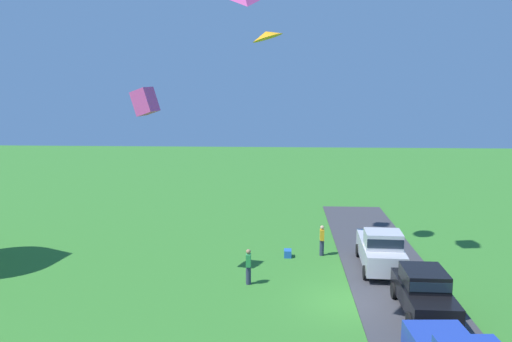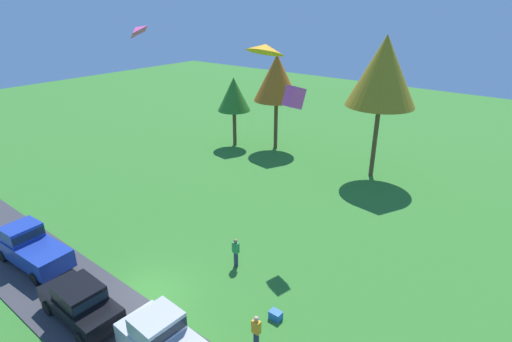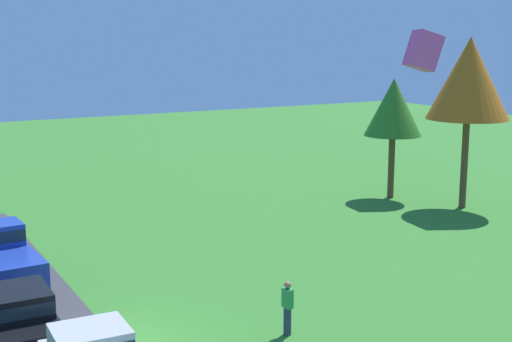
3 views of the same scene
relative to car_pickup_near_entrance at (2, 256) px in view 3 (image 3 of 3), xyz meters
The scene contains 7 objects.
ground_plane 7.47m from the car_pickup_near_entrance, 17.65° to the left, with size 120.00×120.00×0.00m, color #337528.
car_pickup_near_entrance is the anchor object (origin of this frame).
car_sedan_far_end 6.13m from the car_pickup_near_entrance, ahead, with size 4.43×2.00×1.84m.
person_on_lawn 11.21m from the car_pickup_near_entrance, 37.04° to the left, with size 0.36×0.24×1.71m.
tree_far_left 22.62m from the car_pickup_near_entrance, 101.14° to the left, with size 3.19×3.19×6.74m.
tree_far_right 24.36m from the car_pickup_near_entrance, 91.40° to the left, with size 4.27×4.27×9.01m.
kite_box_near_flag 16.52m from the car_pickup_near_entrance, 51.20° to the left, with size 0.81×0.81×1.14m, color #EA4C9E.
Camera 3 is at (19.31, -6.38, 8.99)m, focal length 50.00 mm.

